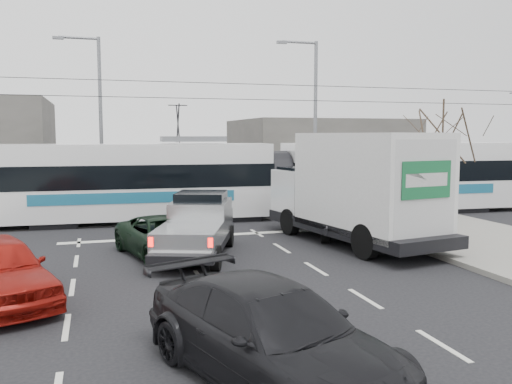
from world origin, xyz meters
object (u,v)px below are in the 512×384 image
object	(u,v)px
navy_pickup	(346,207)
green_car	(165,237)
tram	(276,178)
bare_tree	(443,137)
street_lamp_far	(97,112)
silver_pickup	(198,225)
traffic_signal	(361,162)
dark_car	(271,335)
street_lamp_near	(312,113)
box_truck	(357,190)

from	to	relation	value
navy_pickup	green_car	distance (m)	7.63
tram	navy_pickup	distance (m)	5.17
bare_tree	street_lamp_far	distance (m)	17.97
silver_pickup	traffic_signal	bearing A→B (deg)	45.49
street_lamp_far	navy_pickup	xyz separation A→B (m)	(9.20, -11.12, -4.05)
traffic_signal	tram	distance (m)	4.38
street_lamp_far	tram	size ratio (longest dim) A/B	0.35
navy_pickup	bare_tree	bearing A→B (deg)	-20.82
bare_tree	silver_pickup	world-z (taller)	bare_tree
bare_tree	street_lamp_far	bearing A→B (deg)	131.12
tram	dark_car	world-z (taller)	tram
street_lamp_near	dark_car	xyz separation A→B (m)	(-9.11, -20.51, -4.34)
traffic_signal	tram	xyz separation A→B (m)	(-2.67, 3.35, -0.90)
bare_tree	traffic_signal	xyz separation A→B (m)	(-1.13, 4.00, -1.05)
street_lamp_far	tram	xyz separation A→B (m)	(7.99, -6.15, -3.27)
street_lamp_near	tram	size ratio (longest dim) A/B	0.35
street_lamp_near	dark_car	world-z (taller)	street_lamp_near
silver_pickup	box_truck	distance (m)	5.78
green_car	tram	bearing A→B (deg)	35.64
silver_pickup	green_car	distance (m)	1.13
tram	traffic_signal	bearing A→B (deg)	-49.03
silver_pickup	street_lamp_near	bearing A→B (deg)	72.63
street_lamp_far	navy_pickup	bearing A→B (deg)	-50.38
box_truck	traffic_signal	bearing A→B (deg)	50.87
traffic_signal	tram	size ratio (longest dim) A/B	0.14
bare_tree	silver_pickup	size ratio (longest dim) A/B	0.87
tram	navy_pickup	bearing A→B (deg)	-73.79
street_lamp_near	box_truck	xyz separation A→B (m)	(-2.83, -11.05, -3.17)
traffic_signal	street_lamp_far	distance (m)	14.47
silver_pickup	dark_car	bearing A→B (deg)	-73.52
traffic_signal	green_car	distance (m)	9.76
silver_pickup	navy_pickup	world-z (taller)	navy_pickup
street_lamp_far	navy_pickup	size ratio (longest dim) A/B	1.65
traffic_signal	silver_pickup	bearing A→B (deg)	-154.53
traffic_signal	street_lamp_near	bearing A→B (deg)	83.59
tram	box_truck	distance (m)	6.93
bare_tree	box_truck	world-z (taller)	bare_tree
box_truck	green_car	world-z (taller)	box_truck
box_truck	street_lamp_near	bearing A→B (deg)	65.81
street_lamp_near	green_car	size ratio (longest dim) A/B	1.94
street_lamp_near	dark_car	distance (m)	22.86
silver_pickup	navy_pickup	bearing A→B (deg)	38.21
street_lamp_near	traffic_signal	bearing A→B (deg)	-96.41
traffic_signal	silver_pickup	distance (m)	8.70
traffic_signal	street_lamp_near	size ratio (longest dim) A/B	0.40
street_lamp_far	green_car	world-z (taller)	street_lamp_far
street_lamp_far	tram	world-z (taller)	street_lamp_far
navy_pickup	dark_car	distance (m)	13.28
traffic_signal	bare_tree	bearing A→B (deg)	-74.24
traffic_signal	street_lamp_near	distance (m)	7.91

